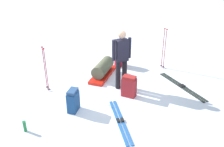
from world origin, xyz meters
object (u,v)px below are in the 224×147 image
object	(u,v)px
gear_sled	(103,69)
thermos_bottle	(25,126)
backpack_large_dark	(129,86)
ski_poles_planted_far	(164,47)
backpack_bright	(73,100)
ski_pair_near	(182,86)
ski_poles_planted_near	(45,67)
skier_standing	(122,57)
backpack_small_spare	(120,58)
ski_pair_far	(120,121)

from	to	relation	value
gear_sled	thermos_bottle	distance (m)	3.15
backpack_large_dark	ski_poles_planted_far	distance (m)	2.26
backpack_bright	ski_poles_planted_far	distance (m)	3.68
ski_pair_near	ski_poles_planted_near	distance (m)	3.92
gear_sled	ski_poles_planted_near	bearing A→B (deg)	106.09
skier_standing	ski_poles_planted_far	xyz separation A→B (m)	(0.96, -1.73, -0.20)
ski_pair_near	thermos_bottle	world-z (taller)	thermos_bottle
backpack_large_dark	ski_poles_planted_near	bearing A→B (deg)	67.70
gear_sled	backpack_small_spare	bearing A→B (deg)	-50.49
gear_sled	ski_pair_near	bearing A→B (deg)	-121.32
ski_pair_near	ski_pair_far	size ratio (longest dim) A/B	1.10
ski_pair_near	ski_poles_planted_near	size ratio (longest dim) A/B	1.46
ski_pair_far	gear_sled	xyz separation A→B (m)	(2.40, -0.12, 0.21)
ski_poles_planted_far	skier_standing	bearing A→B (deg)	118.95
gear_sled	ski_pair_far	bearing A→B (deg)	177.06
backpack_bright	gear_sled	size ratio (longest dim) A/B	0.41
backpack_large_dark	backpack_small_spare	world-z (taller)	backpack_large_dark
backpack_large_dark	ski_poles_planted_far	size ratio (longest dim) A/B	0.44
ski_pair_far	backpack_large_dark	xyz separation A→B (m)	(1.04, -0.54, 0.28)
backpack_small_spare	ski_poles_planted_far	bearing A→B (deg)	-110.64
backpack_bright	backpack_small_spare	xyz separation A→B (m)	(2.29, -1.84, 0.00)
backpack_large_dark	backpack_bright	world-z (taller)	backpack_large_dark
ski_pair_far	skier_standing	bearing A→B (deg)	-16.82
backpack_large_dark	gear_sled	world-z (taller)	backpack_large_dark
ski_pair_near	ski_pair_far	world-z (taller)	same
backpack_small_spare	thermos_bottle	xyz separation A→B (m)	(-2.83, 2.96, -0.15)
skier_standing	backpack_small_spare	bearing A→B (deg)	-14.85
backpack_small_spare	gear_sled	xyz separation A→B (m)	(-0.60, 0.73, -0.06)
backpack_large_dark	ski_poles_planted_near	size ratio (longest dim) A/B	0.46
backpack_bright	gear_sled	xyz separation A→B (m)	(1.68, -1.11, -0.06)
thermos_bottle	gear_sled	bearing A→B (deg)	-45.08
backpack_small_spare	ski_poles_planted_near	size ratio (longest dim) A/B	0.45
skier_standing	backpack_bright	bearing A→B (deg)	119.46
backpack_bright	ski_poles_planted_near	size ratio (longest dim) A/B	0.45
skier_standing	backpack_small_spare	xyz separation A→B (m)	(1.46, -0.39, -0.67)
ski_pair_near	backpack_large_dark	xyz separation A→B (m)	(-0.10, 1.66, 0.28)
ski_pair_near	thermos_bottle	xyz separation A→B (m)	(-0.97, 4.31, 0.12)
backpack_bright	thermos_bottle	distance (m)	1.25
ski_pair_far	backpack_bright	world-z (taller)	backpack_bright
skier_standing	backpack_small_spare	size ratio (longest dim) A/B	2.92
ski_pair_far	ski_poles_planted_far	bearing A→B (deg)	-41.32
backpack_large_dark	ski_pair_far	bearing A→B (deg)	152.59
thermos_bottle	backpack_bright	bearing A→B (deg)	-64.13
skier_standing	ski_poles_planted_far	world-z (taller)	skier_standing
backpack_bright	thermos_bottle	size ratio (longest dim) A/B	2.22
ski_pair_far	ski_poles_planted_far	xyz separation A→B (m)	(2.50, -2.20, 0.75)
ski_pair_far	thermos_bottle	size ratio (longest dim) A/B	6.59
ski_pair_far	backpack_bright	size ratio (longest dim) A/B	2.96
ski_pair_near	gear_sled	world-z (taller)	gear_sled
ski_pair_near	backpack_small_spare	world-z (taller)	backpack_small_spare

